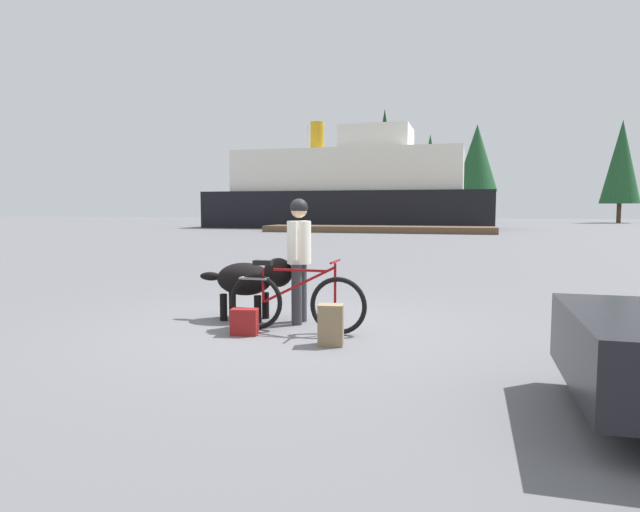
# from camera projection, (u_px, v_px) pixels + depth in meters

# --- Properties ---
(ground_plane) EXTENTS (160.00, 160.00, 0.00)m
(ground_plane) POSITION_uv_depth(u_px,v_px,m) (285.00, 328.00, 6.94)
(ground_plane) COLOR slate
(bicycle) EXTENTS (1.78, 0.44, 0.91)m
(bicycle) POSITION_uv_depth(u_px,v_px,m) (295.00, 301.00, 6.71)
(bicycle) COLOR black
(bicycle) RESTS_ON ground_plane
(person_cyclist) EXTENTS (0.32, 0.53, 1.66)m
(person_cyclist) POSITION_uv_depth(u_px,v_px,m) (299.00, 249.00, 7.18)
(person_cyclist) COLOR #333338
(person_cyclist) RESTS_ON ground_plane
(dog) EXTENTS (1.36, 0.53, 0.87)m
(dog) POSITION_uv_depth(u_px,v_px,m) (252.00, 279.00, 7.42)
(dog) COLOR black
(dog) RESTS_ON ground_plane
(backpack) EXTENTS (0.31, 0.24, 0.46)m
(backpack) POSITION_uv_depth(u_px,v_px,m) (331.00, 325.00, 6.06)
(backpack) COLOR #8C7251
(backpack) RESTS_ON ground_plane
(handbag_pannier) EXTENTS (0.34, 0.23, 0.32)m
(handbag_pannier) POSITION_uv_depth(u_px,v_px,m) (244.00, 322.00, 6.57)
(handbag_pannier) COLOR maroon
(handbag_pannier) RESTS_ON ground_plane
(dock_pier) EXTENTS (14.57, 2.95, 0.40)m
(dock_pier) POSITION_uv_depth(u_px,v_px,m) (378.00, 229.00, 34.51)
(dock_pier) COLOR brown
(dock_pier) RESTS_ON ground_plane
(ferry_boat) EXTENTS (22.02, 7.98, 8.43)m
(ferry_boat) POSITION_uv_depth(u_px,v_px,m) (350.00, 191.00, 43.12)
(ferry_boat) COLOR black
(ferry_boat) RESTS_ON ground_plane
(sailboat_moored) EXTENTS (6.91, 1.93, 8.49)m
(sailboat_moored) POSITION_uv_depth(u_px,v_px,m) (309.00, 220.00, 46.37)
(sailboat_moored) COLOR navy
(sailboat_moored) RESTS_ON ground_plane
(pine_tree_far_left) EXTENTS (3.06, 3.06, 12.52)m
(pine_tree_far_left) POSITION_uv_depth(u_px,v_px,m) (384.00, 152.00, 60.23)
(pine_tree_far_left) COLOR #4C331E
(pine_tree_far_left) RESTS_ON ground_plane
(pine_tree_center) EXTENTS (4.37, 4.37, 10.31)m
(pine_tree_center) POSITION_uv_depth(u_px,v_px,m) (477.00, 158.00, 56.84)
(pine_tree_center) COLOR #4C331E
(pine_tree_center) RESTS_ON ground_plane
(pine_tree_far_right) EXTENTS (3.91, 3.91, 10.70)m
(pine_tree_far_right) POSITION_uv_depth(u_px,v_px,m) (621.00, 162.00, 56.34)
(pine_tree_far_right) COLOR #4C331E
(pine_tree_far_right) RESTS_ON ground_plane
(pine_tree_mid_back) EXTENTS (2.96, 2.96, 10.25)m
(pine_tree_mid_back) POSITION_uv_depth(u_px,v_px,m) (430.00, 167.00, 64.10)
(pine_tree_mid_back) COLOR #4C331E
(pine_tree_mid_back) RESTS_ON ground_plane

